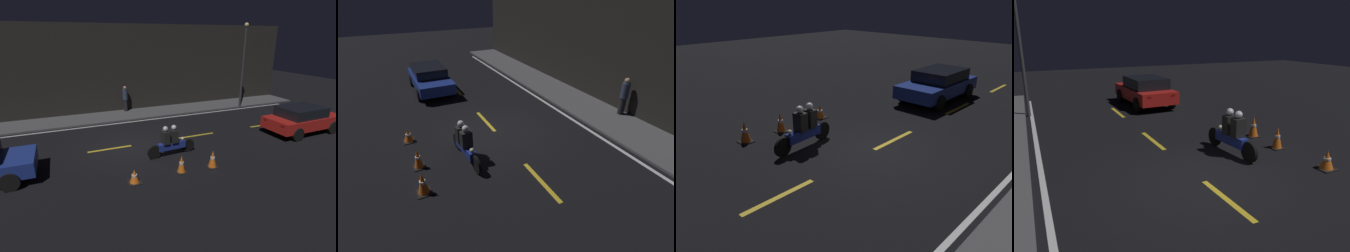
# 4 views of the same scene
# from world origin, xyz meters

# --- Properties ---
(ground_plane) EXTENTS (56.00, 56.00, 0.00)m
(ground_plane) POSITION_xyz_m (0.00, 0.00, 0.00)
(ground_plane) COLOR black
(raised_curb) EXTENTS (28.00, 2.31, 0.10)m
(raised_curb) POSITION_xyz_m (0.00, 4.96, 0.05)
(raised_curb) COLOR #4C4C4F
(raised_curb) RESTS_ON ground
(building_front) EXTENTS (28.00, 0.30, 5.69)m
(building_front) POSITION_xyz_m (0.00, 6.27, 2.85)
(building_front) COLOR black
(building_front) RESTS_ON ground
(lane_dash_a) EXTENTS (2.00, 0.14, 0.01)m
(lane_dash_a) POSITION_xyz_m (-10.00, 0.00, 0.00)
(lane_dash_a) COLOR gold
(lane_dash_a) RESTS_ON ground
(lane_dash_b) EXTENTS (2.00, 0.14, 0.01)m
(lane_dash_b) POSITION_xyz_m (-5.50, 0.00, 0.00)
(lane_dash_b) COLOR gold
(lane_dash_b) RESTS_ON ground
(lane_dash_c) EXTENTS (2.00, 0.14, 0.01)m
(lane_dash_c) POSITION_xyz_m (-1.00, 0.00, 0.00)
(lane_dash_c) COLOR gold
(lane_dash_c) RESTS_ON ground
(lane_dash_d) EXTENTS (2.00, 0.14, 0.01)m
(lane_dash_d) POSITION_xyz_m (3.50, 0.00, 0.00)
(lane_dash_d) COLOR gold
(lane_dash_d) RESTS_ON ground
(lane_solid_kerb) EXTENTS (25.20, 0.14, 0.01)m
(lane_solid_kerb) POSITION_xyz_m (0.00, 3.55, 0.00)
(lane_solid_kerb) COLOR silver
(lane_solid_kerb) RESTS_ON ground
(sedan_blue) EXTENTS (4.18, 1.97, 1.36)m
(sedan_blue) POSITION_xyz_m (-6.06, -1.30, 0.74)
(sedan_blue) COLOR navy
(sedan_blue) RESTS_ON ground
(motorcycle) EXTENTS (2.24, 0.41, 1.37)m
(motorcycle) POSITION_xyz_m (1.31, -1.68, 0.64)
(motorcycle) COLOR black
(motorcycle) RESTS_ON ground
(traffic_cone_near) EXTENTS (0.46, 0.46, 0.51)m
(traffic_cone_near) POSITION_xyz_m (-0.75, -3.28, 0.25)
(traffic_cone_near) COLOR black
(traffic_cone_near) RESTS_ON ground
(traffic_cone_mid) EXTENTS (0.40, 0.40, 0.68)m
(traffic_cone_mid) POSITION_xyz_m (1.11, -3.23, 0.33)
(traffic_cone_mid) COLOR black
(traffic_cone_mid) RESTS_ON ground
(traffic_cone_far) EXTENTS (0.43, 0.43, 0.71)m
(traffic_cone_far) POSITION_xyz_m (2.41, -3.32, 0.35)
(traffic_cone_far) COLOR black
(traffic_cone_far) RESTS_ON ground
(pedestrian) EXTENTS (0.34, 0.34, 1.69)m
(pedestrian) POSITION_xyz_m (1.19, 5.78, 0.96)
(pedestrian) COLOR black
(pedestrian) RESTS_ON raised_curb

